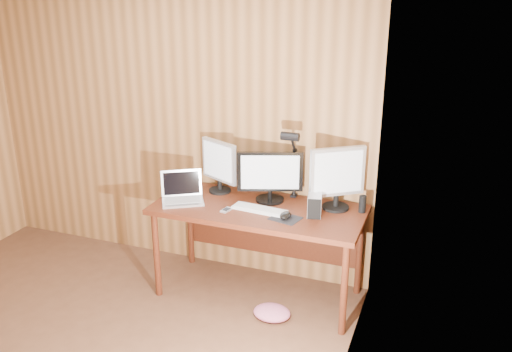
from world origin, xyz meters
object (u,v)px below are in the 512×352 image
Objects in this scene: laptop at (182,193)px; monitor_center at (270,176)px; hard_drive at (315,206)px; mouse at (285,216)px; monitor_right at (337,176)px; monitor_left at (219,165)px; desk_lamp at (292,155)px; phone at (226,210)px; desk at (261,218)px; keyboard at (259,209)px; speaker at (362,204)px.

monitor_center is at bearing -11.55° from laptop.
laptop reaches higher than hard_drive.
monitor_right is at bearing 69.24° from mouse.
monitor_right is at bearing -18.57° from laptop.
monitor_left reaches higher than hard_drive.
mouse is 0.20× the size of desk_lamp.
phone is at bearing 167.87° from monitor_right.
monitor_left is at bearing 162.38° from desk.
desk_lamp reaches higher than hard_drive.
keyboard is 3.30× the size of speaker.
hard_drive is 0.45m from desk_lamp.
desk is 0.36m from mouse.
speaker is (1.36, 0.26, 0.01)m from laptop.
phone is (-0.46, -0.02, -0.02)m from mouse.
desk is at bearing -171.44° from speaker.
mouse is 0.46m from phone.
monitor_center reaches higher than keyboard.
phone is at bearing -152.68° from keyboard.
laptop reaches higher than speaker.
monitor_center reaches higher than mouse.
phone is (-0.20, -0.22, 0.13)m from desk.
speaker is (0.72, 0.03, -0.14)m from monitor_center.
laptop is (-0.61, -0.14, 0.18)m from desk.
monitor_center reaches higher than desk.
speaker reaches higher than keyboard.
mouse is at bearing -72.37° from monitor_center.
hard_drive is at bearing 12.33° from monitor_left.
keyboard is 0.71× the size of desk_lamp.
hard_drive is (-0.12, -0.19, -0.18)m from monitor_right.
speaker is (0.75, 0.11, 0.19)m from desk.
phone is at bearing -179.76° from hard_drive.
monitor_center is at bearing -161.25° from desk_lamp.
hard_drive is (0.18, 0.13, 0.06)m from mouse.
speaker reaches higher than mouse.
monitor_center is 4.11× the size of mouse.
desk is at bearing -147.36° from desk_lamp.
keyboard is at bearing -4.38° from monitor_left.
monitor_center is 3.76× the size of speaker.
hard_drive is 1.49× the size of phone.
desk is 9.84× the size of hard_drive.
desk is 0.34m from monitor_center.
desk_lamp is (0.16, 0.29, 0.36)m from keyboard.
monitor_left is at bearing 154.15° from hard_drive.
laptop is 1.38m from speaker.
monitor_center is 0.70m from laptop.
desk is at bearing 108.52° from keyboard.
monitor_right is at bearing -16.64° from monitor_center.
desk is 3.75× the size of keyboard.
phone is (-0.64, -0.14, -0.07)m from hard_drive.
phone is (-0.23, -0.09, -0.00)m from keyboard.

